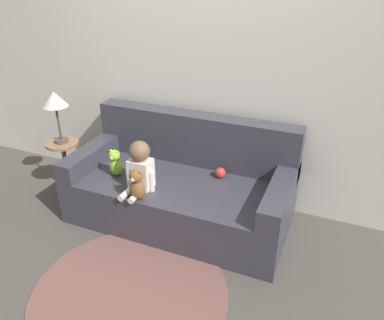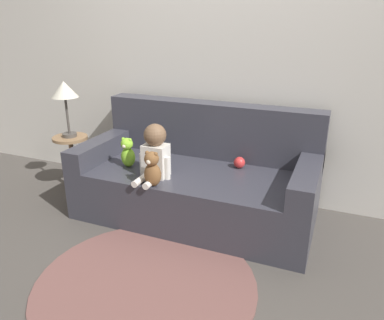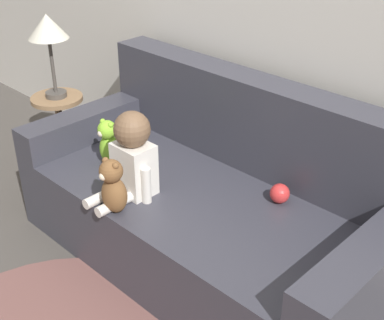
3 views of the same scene
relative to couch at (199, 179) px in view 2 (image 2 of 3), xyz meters
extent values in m
plane|color=#4C4742|center=(0.00, -0.06, -0.28)|extent=(12.00, 12.00, 0.00)
cube|color=silver|center=(0.00, 0.45, 1.02)|extent=(8.00, 0.05, 2.60)
cube|color=#383842|center=(0.00, -0.06, -0.09)|extent=(1.78, 0.86, 0.38)
cube|color=#383842|center=(0.00, 0.28, 0.32)|extent=(1.78, 0.18, 0.44)
cube|color=#383842|center=(-0.81, -0.06, 0.18)|extent=(0.16, 0.86, 0.16)
cube|color=#383842|center=(0.81, -0.06, 0.18)|extent=(0.16, 0.86, 0.16)
cube|color=white|center=(-0.22, -0.28, 0.22)|extent=(0.17, 0.13, 0.24)
sphere|color=brown|center=(-0.22, -0.28, 0.41)|extent=(0.16, 0.16, 0.16)
cylinder|color=white|center=(-0.26, -0.43, 0.12)|extent=(0.05, 0.17, 0.05)
cylinder|color=white|center=(-0.18, -0.43, 0.12)|extent=(0.05, 0.17, 0.05)
cylinder|color=white|center=(-0.32, -0.30, 0.18)|extent=(0.04, 0.04, 0.17)
cylinder|color=white|center=(-0.12, -0.30, 0.18)|extent=(0.04, 0.04, 0.17)
ellipsoid|color=brown|center=(-0.16, -0.44, 0.18)|extent=(0.12, 0.10, 0.16)
sphere|color=brown|center=(-0.16, -0.45, 0.30)|extent=(0.10, 0.10, 0.10)
sphere|color=brown|center=(-0.19, -0.45, 0.34)|extent=(0.03, 0.03, 0.03)
sphere|color=brown|center=(-0.13, -0.45, 0.34)|extent=(0.03, 0.03, 0.03)
sphere|color=beige|center=(-0.16, -0.49, 0.29)|extent=(0.03, 0.03, 0.03)
ellipsoid|color=#8CD133|center=(-0.50, -0.20, 0.18)|extent=(0.11, 0.09, 0.15)
sphere|color=#8CD133|center=(-0.50, -0.20, 0.29)|extent=(0.09, 0.09, 0.09)
sphere|color=#8CD133|center=(-0.53, -0.20, 0.32)|extent=(0.03, 0.03, 0.03)
sphere|color=#8CD133|center=(-0.47, -0.20, 0.32)|extent=(0.03, 0.03, 0.03)
sphere|color=beige|center=(-0.50, -0.24, 0.28)|extent=(0.03, 0.03, 0.03)
sphere|color=red|center=(0.29, 0.10, 0.14)|extent=(0.09, 0.09, 0.09)
cylinder|color=brown|center=(0.04, -0.94, -0.28)|extent=(1.30, 1.30, 0.01)
cylinder|color=#93704C|center=(-1.16, -0.06, 0.21)|extent=(0.30, 0.30, 0.03)
cylinder|color=#93704C|center=(-1.16, -0.06, -0.04)|extent=(0.04, 0.04, 0.48)
cylinder|color=#4C4742|center=(-1.16, -0.06, 0.24)|extent=(0.12, 0.12, 0.03)
cylinder|color=#4C4742|center=(-1.16, -0.06, 0.41)|extent=(0.02, 0.02, 0.31)
cone|color=beige|center=(-1.16, -0.06, 0.63)|extent=(0.22, 0.22, 0.13)
camera|label=1|loc=(1.12, -2.43, 1.62)|focal=35.00mm
camera|label=2|loc=(0.97, -2.49, 1.17)|focal=35.00mm
camera|label=3|loc=(1.38, -1.56, 1.39)|focal=50.00mm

